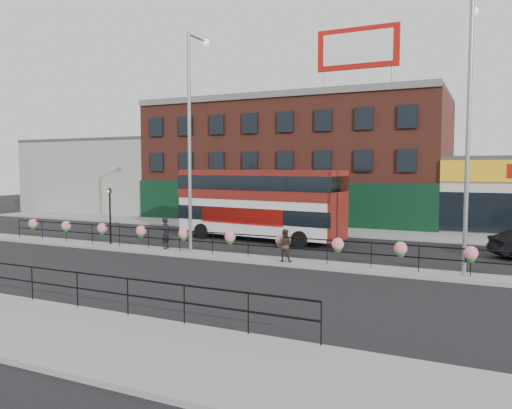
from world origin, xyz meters
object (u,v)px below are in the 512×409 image
at_px(pedestrian_b, 285,245).
at_px(lamp_column_west, 192,124).
at_px(lamp_column_east, 469,112).
at_px(double_decker_bus, 259,197).
at_px(pedestrian_a, 166,233).

bearing_deg(pedestrian_b, lamp_column_west, -15.92).
distance_m(pedestrian_b, lamp_column_east, 9.69).
xyz_separation_m(double_decker_bus, pedestrian_a, (-2.81, -5.80, -1.69)).
distance_m(pedestrian_b, lamp_column_west, 7.88).
bearing_deg(double_decker_bus, lamp_column_east, -25.66).
height_order(double_decker_bus, pedestrian_a, double_decker_bus).
distance_m(double_decker_bus, pedestrian_a, 6.66).
distance_m(double_decker_bus, lamp_column_west, 7.35).
bearing_deg(lamp_column_east, double_decker_bus, 154.34).
bearing_deg(lamp_column_west, lamp_column_east, 1.12).
height_order(double_decker_bus, lamp_column_east, lamp_column_east).
bearing_deg(lamp_column_east, pedestrian_a, -179.99).
relative_size(pedestrian_b, lamp_column_east, 0.14).
distance_m(double_decker_bus, lamp_column_east, 13.98).
bearing_deg(lamp_column_west, pedestrian_a, 172.43).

